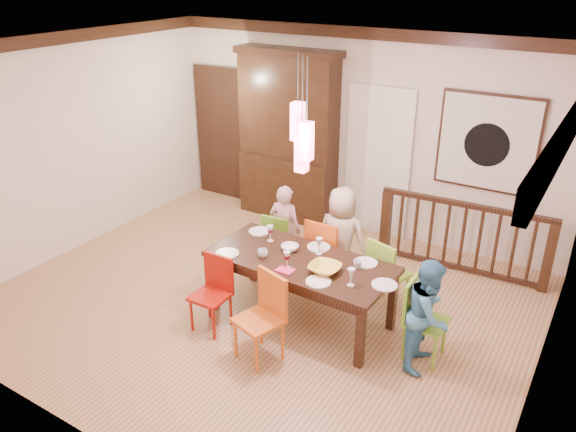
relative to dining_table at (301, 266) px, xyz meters
The scene contains 37 objects.
floor 0.87m from the dining_table, behind, with size 6.00×6.00×0.00m, color #976849.
ceiling 2.31m from the dining_table, behind, with size 6.00×6.00×0.00m, color white.
wall_back 2.73m from the dining_table, 102.42° to the left, with size 6.00×6.00×0.00m, color silver.
wall_left 3.65m from the dining_table, behind, with size 5.00×5.00×0.00m, color silver.
wall_right 2.56m from the dining_table, ahead, with size 5.00×5.00×0.00m, color silver.
crown_molding 2.23m from the dining_table, behind, with size 6.00×5.00×0.16m, color black, non-canonical shape.
panel_door 3.90m from the dining_table, 139.79° to the left, with size 1.04×0.07×2.24m, color black.
white_doorway 2.56m from the dining_table, 94.82° to the left, with size 0.97×0.05×2.22m, color silver.
painting 2.96m from the dining_table, 63.81° to the left, with size 1.25×0.06×1.25m.
pendant_cluster 1.44m from the dining_table, 32.01° to the right, with size 0.27×0.21×1.14m.
dining_table is the anchor object (origin of this frame).
chair_far_left 1.13m from the dining_table, 133.54° to the left, with size 0.40×0.40×0.82m.
chair_far_mid 0.75m from the dining_table, 93.73° to the left, with size 0.43×0.43×0.95m.
chair_far_right 1.06m from the dining_table, 45.23° to the left, with size 0.49×0.49×0.88m.
chair_near_left 1.01m from the dining_table, 137.38° to the right, with size 0.38×0.38×0.83m.
chair_near_mid 0.83m from the dining_table, 89.64° to the right, with size 0.51×0.51×0.92m.
chair_end_right 1.42m from the dining_table, ahead, with size 0.39×0.39×0.86m.
china_hutch 2.92m from the dining_table, 124.45° to the left, with size 1.63×0.46×2.57m.
balustrade 2.35m from the dining_table, 58.78° to the left, with size 2.17×0.20×0.96m.
person_far_left 1.10m from the dining_table, 131.02° to the left, with size 0.43×0.28×1.18m, color #EBB3C2.
person_far_mid 0.86m from the dining_table, 86.22° to the left, with size 0.64×0.41×1.30m, color #C0AD91.
person_end_right 1.46m from the dining_table, ahead, with size 0.56×0.44×1.16m, color teal.
serving_bowl 0.38m from the dining_table, 15.67° to the right, with size 0.33×0.33×0.08m, color yellow.
small_bowl 0.27m from the dining_table, 150.63° to the left, with size 0.20×0.20×0.06m, color white.
cup_left 0.44m from the dining_table, 156.12° to the right, with size 0.11×0.11×0.09m, color silver.
cup_right 0.63m from the dining_table, 14.66° to the left, with size 0.09×0.09×0.08m, color silver.
plate_far_left 0.84m from the dining_table, 156.78° to the left, with size 0.26×0.26×0.01m, color white.
plate_far_mid 0.36m from the dining_table, 84.46° to the left, with size 0.26×0.26×0.01m, color white.
plate_far_right 0.70m from the dining_table, 24.73° to the left, with size 0.26×0.26×0.01m, color white.
plate_near_left 0.82m from the dining_table, 157.09° to the right, with size 0.26×0.26×0.01m, color white.
plate_near_mid 0.51m from the dining_table, 38.82° to the right, with size 0.26×0.26×0.01m, color white.
plate_end_right 0.99m from the dining_table, ahead, with size 0.26×0.26×0.01m, color white.
wine_glass_a 0.59m from the dining_table, 159.20° to the left, with size 0.08×0.08×0.19m, color #590C19, non-canonical shape.
wine_glass_b 0.30m from the dining_table, 64.69° to the left, with size 0.08×0.08×0.19m, color silver, non-canonical shape.
wine_glass_c 0.29m from the dining_table, 97.82° to the right, with size 0.08×0.08×0.19m, color #590C19, non-canonical shape.
wine_glass_d 0.74m from the dining_table, 15.86° to the right, with size 0.08×0.08×0.19m, color silver, non-canonical shape.
napkin 0.31m from the dining_table, 92.40° to the right, with size 0.18×0.14×0.01m, color #D83359.
Camera 1 is at (3.24, -4.65, 3.69)m, focal length 35.00 mm.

